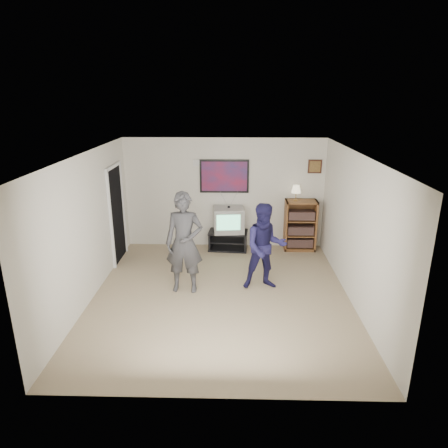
{
  "coord_description": "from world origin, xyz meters",
  "views": [
    {
      "loc": [
        0.22,
        -6.32,
        3.43
      ],
      "look_at": [
        0.04,
        0.59,
        1.15
      ],
      "focal_mm": 32.0,
      "sensor_mm": 36.0,
      "label": 1
    }
  ],
  "objects_px": {
    "person_tall": "(184,243)",
    "person_short": "(265,247)",
    "bookshelf": "(300,225)",
    "media_stand": "(228,240)",
    "crt_television": "(229,220)"
  },
  "relations": [
    {
      "from": "crt_television",
      "to": "person_tall",
      "type": "relative_size",
      "value": 0.36
    },
    {
      "from": "bookshelf",
      "to": "person_tall",
      "type": "relative_size",
      "value": 0.63
    },
    {
      "from": "bookshelf",
      "to": "person_tall",
      "type": "distance_m",
      "value": 3.16
    },
    {
      "from": "crt_television",
      "to": "bookshelf",
      "type": "distance_m",
      "value": 1.62
    },
    {
      "from": "media_stand",
      "to": "person_tall",
      "type": "bearing_deg",
      "value": -105.32
    },
    {
      "from": "person_short",
      "to": "bookshelf",
      "type": "bearing_deg",
      "value": 57.59
    },
    {
      "from": "bookshelf",
      "to": "person_short",
      "type": "height_order",
      "value": "person_short"
    },
    {
      "from": "media_stand",
      "to": "bookshelf",
      "type": "bearing_deg",
      "value": 6.66
    },
    {
      "from": "media_stand",
      "to": "person_short",
      "type": "relative_size",
      "value": 0.57
    },
    {
      "from": "media_stand",
      "to": "crt_television",
      "type": "xyz_separation_m",
      "value": [
        0.01,
        -0.0,
        0.5
      ]
    },
    {
      "from": "bookshelf",
      "to": "person_short",
      "type": "distance_m",
      "value": 2.15
    },
    {
      "from": "media_stand",
      "to": "bookshelf",
      "type": "relative_size",
      "value": 0.79
    },
    {
      "from": "person_tall",
      "to": "person_short",
      "type": "height_order",
      "value": "person_tall"
    },
    {
      "from": "media_stand",
      "to": "person_tall",
      "type": "xyz_separation_m",
      "value": [
        -0.74,
        -2.01,
        0.7
      ]
    },
    {
      "from": "media_stand",
      "to": "person_short",
      "type": "xyz_separation_m",
      "value": [
        0.69,
        -1.87,
        0.58
      ]
    }
  ]
}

